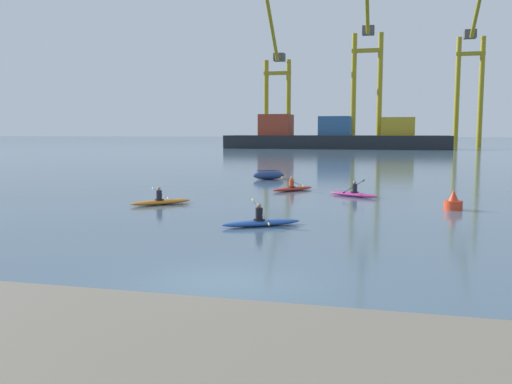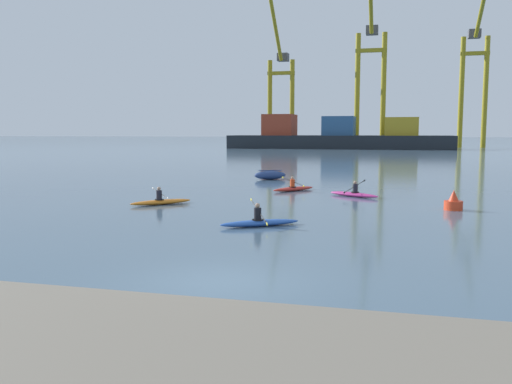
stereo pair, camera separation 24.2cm
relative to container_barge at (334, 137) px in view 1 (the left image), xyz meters
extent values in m
plane|color=slate|center=(8.62, -112.75, -2.62)|extent=(800.00, 800.00, 0.00)
cube|color=#1E2328|center=(0.27, 0.00, -1.12)|extent=(50.51, 11.33, 3.00)
cube|color=#993823|center=(-13.62, 0.00, 2.82)|extent=(7.07, 7.93, 4.88)
cube|color=#2D5684|center=(0.27, 0.00, 2.54)|extent=(7.07, 7.93, 4.32)
cube|color=#B29323|center=(14.16, 0.00, 2.39)|extent=(7.07, 7.93, 4.02)
cylinder|color=olive|center=(-19.41, 14.79, 8.58)|extent=(1.20, 1.20, 22.41)
cylinder|color=olive|center=(-13.46, 14.79, 8.58)|extent=(1.20, 1.20, 22.41)
cube|color=olive|center=(-16.44, 14.79, 16.43)|extent=(7.16, 0.90, 0.90)
cylinder|color=olive|center=(-16.44, 8.48, 26.04)|extent=(0.90, 13.25, 13.13)
cube|color=#47474C|center=(-16.44, 17.29, 20.79)|extent=(2.80, 2.80, 2.00)
cylinder|color=olive|center=(3.80, 6.63, 10.81)|extent=(1.20, 1.20, 26.87)
cylinder|color=olive|center=(9.86, 6.63, 10.81)|extent=(1.20, 1.20, 26.87)
cube|color=olive|center=(6.83, 6.63, 20.21)|extent=(7.26, 0.90, 0.90)
cylinder|color=olive|center=(6.83, -1.38, 29.94)|extent=(0.90, 16.54, 12.12)
cube|color=#47474C|center=(6.83, 9.13, 25.25)|extent=(2.80, 2.80, 2.00)
cylinder|color=olive|center=(28.10, 15.51, 10.63)|extent=(1.20, 1.20, 26.50)
cylinder|color=olive|center=(33.53, 15.51, 10.63)|extent=(1.20, 1.20, 26.50)
cube|color=olive|center=(30.81, 15.51, 19.90)|extent=(6.63, 0.90, 0.90)
cylinder|color=olive|center=(30.81, 9.39, 27.48)|extent=(0.90, 12.68, 7.99)
cube|color=#47474C|center=(30.81, 18.01, 24.88)|extent=(2.80, 2.80, 2.00)
ellipsoid|color=navy|center=(3.13, -83.00, -2.27)|extent=(2.81, 2.21, 0.70)
cube|color=navy|center=(3.13, -83.00, -1.89)|extent=(1.74, 0.98, 0.06)
cylinder|color=red|center=(15.77, -97.47, -2.40)|extent=(0.90, 0.90, 0.45)
cone|color=red|center=(15.77, -97.47, -1.90)|extent=(0.49, 0.50, 0.55)
ellipsoid|color=red|center=(6.52, -90.87, -2.49)|extent=(2.57, 3.04, 0.26)
torus|color=black|center=(6.46, -90.95, -2.35)|extent=(0.69, 0.69, 0.05)
cylinder|color=#DB471E|center=(6.46, -90.95, -2.11)|extent=(0.30, 0.30, 0.50)
sphere|color=tan|center=(6.46, -90.95, -1.76)|extent=(0.19, 0.19, 0.19)
cylinder|color=black|center=(6.49, -90.91, -2.01)|extent=(1.64, 1.30, 0.45)
ellipsoid|color=yellow|center=(5.68, -90.28, -1.80)|extent=(0.18, 0.15, 0.14)
ellipsoid|color=yellow|center=(7.30, -91.55, -2.22)|extent=(0.18, 0.15, 0.14)
ellipsoid|color=#C13384|center=(10.57, -93.09, -2.49)|extent=(3.22, 2.26, 0.26)
torus|color=black|center=(10.66, -93.14, -2.35)|extent=(0.67, 0.67, 0.05)
cylinder|color=#23232D|center=(10.66, -93.14, -2.11)|extent=(0.30, 0.30, 0.50)
sphere|color=tan|center=(10.66, -93.14, -1.76)|extent=(0.19, 0.19, 0.19)
cylinder|color=black|center=(10.62, -93.12, -2.01)|extent=(1.07, 1.76, 0.61)
ellipsoid|color=black|center=(10.10, -93.98, -2.30)|extent=(0.14, 0.19, 0.16)
ellipsoid|color=black|center=(11.14, -92.25, -1.72)|extent=(0.14, 0.19, 0.16)
ellipsoid|color=#2856B2|center=(7.60, -104.32, -2.49)|extent=(3.17, 2.37, 0.26)
torus|color=black|center=(7.52, -104.38, -2.35)|extent=(0.68, 0.68, 0.05)
cylinder|color=black|center=(7.52, -104.38, -2.11)|extent=(0.30, 0.30, 0.50)
sphere|color=tan|center=(7.52, -104.38, -1.76)|extent=(0.19, 0.19, 0.19)
cylinder|color=black|center=(7.56, -104.35, -2.01)|extent=(1.12, 1.68, 0.76)
ellipsoid|color=yellow|center=(7.02, -103.52, -1.65)|extent=(0.15, 0.19, 0.17)
ellipsoid|color=yellow|center=(8.10, -105.17, -2.38)|extent=(0.15, 0.19, 0.17)
ellipsoid|color=orange|center=(0.89, -99.20, -2.49)|extent=(2.79, 2.86, 0.26)
torus|color=black|center=(0.82, -99.27, -2.35)|extent=(0.69, 0.69, 0.05)
cylinder|color=#23232D|center=(0.82, -99.27, -2.11)|extent=(0.30, 0.30, 0.50)
sphere|color=tan|center=(0.82, -99.27, -1.76)|extent=(0.19, 0.19, 0.19)
cylinder|color=black|center=(0.86, -99.24, -2.01)|extent=(1.52, 1.47, 0.37)
ellipsoid|color=silver|center=(0.11, -98.52, -1.85)|extent=(0.17, 0.16, 0.14)
ellipsoid|color=silver|center=(1.61, -99.96, -2.18)|extent=(0.17, 0.16, 0.14)
camera|label=1|loc=(12.66, -125.61, 1.23)|focal=37.93mm
camera|label=2|loc=(12.89, -125.55, 1.23)|focal=37.93mm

